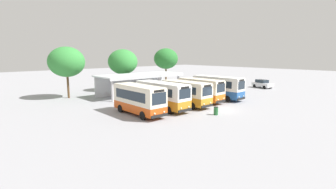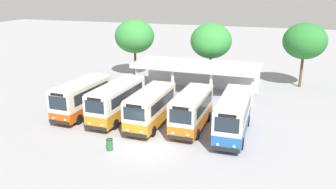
{
  "view_description": "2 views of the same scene",
  "coord_description": "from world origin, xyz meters",
  "px_view_note": "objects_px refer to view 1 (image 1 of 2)",
  "views": [
    {
      "loc": [
        -24.09,
        -17.13,
        6.61
      ],
      "look_at": [
        -1.82,
        6.85,
        1.23
      ],
      "focal_mm": 26.38,
      "sensor_mm": 36.0,
      "label": 1
    },
    {
      "loc": [
        9.51,
        -21.93,
        11.59
      ],
      "look_at": [
        -0.92,
        8.03,
        1.76
      ],
      "focal_mm": 36.62,
      "sensor_mm": 36.0,
      "label": 2
    }
  ],
  "objects_px": {
    "waiting_chair_second_from_end": "(143,92)",
    "litter_bin_apron": "(216,111)",
    "parked_car_flank": "(262,84)",
    "city_bus_fourth_amber": "(201,89)",
    "city_bus_fifth_blue": "(218,87)",
    "city_bus_second_in_row": "(162,95)",
    "city_bus_nearest_orange": "(139,98)",
    "city_bus_middle_cream": "(186,92)",
    "waiting_chair_middle_seat": "(146,92)",
    "waiting_chair_end_by_column": "(140,92)"
  },
  "relations": [
    {
      "from": "waiting_chair_second_from_end",
      "to": "litter_bin_apron",
      "type": "relative_size",
      "value": 0.96
    },
    {
      "from": "parked_car_flank",
      "to": "waiting_chair_second_from_end",
      "type": "distance_m",
      "value": 24.36
    },
    {
      "from": "city_bus_fourth_amber",
      "to": "parked_car_flank",
      "type": "relative_size",
      "value": 1.53
    },
    {
      "from": "city_bus_fifth_blue",
      "to": "city_bus_second_in_row",
      "type": "bearing_deg",
      "value": 178.12
    },
    {
      "from": "city_bus_nearest_orange",
      "to": "city_bus_middle_cream",
      "type": "relative_size",
      "value": 1.02
    },
    {
      "from": "parked_car_flank",
      "to": "waiting_chair_second_from_end",
      "type": "bearing_deg",
      "value": 158.24
    },
    {
      "from": "city_bus_second_in_row",
      "to": "litter_bin_apron",
      "type": "bearing_deg",
      "value": -67.98
    },
    {
      "from": "city_bus_fifth_blue",
      "to": "waiting_chair_middle_seat",
      "type": "xyz_separation_m",
      "value": [
        -5.49,
        10.16,
        -1.31
      ]
    },
    {
      "from": "city_bus_second_in_row",
      "to": "parked_car_flank",
      "type": "xyz_separation_m",
      "value": [
        27.26,
        0.86,
        -0.98
      ]
    },
    {
      "from": "city_bus_second_in_row",
      "to": "city_bus_middle_cream",
      "type": "height_order",
      "value": "city_bus_second_in_row"
    },
    {
      "from": "city_bus_second_in_row",
      "to": "city_bus_middle_cream",
      "type": "distance_m",
      "value": 3.62
    },
    {
      "from": "city_bus_fifth_blue",
      "to": "waiting_chair_end_by_column",
      "type": "relative_size",
      "value": 9.26
    },
    {
      "from": "waiting_chair_second_from_end",
      "to": "litter_bin_apron",
      "type": "height_order",
      "value": "litter_bin_apron"
    },
    {
      "from": "city_bus_middle_cream",
      "to": "city_bus_fifth_blue",
      "type": "distance_m",
      "value": 7.16
    },
    {
      "from": "waiting_chair_end_by_column",
      "to": "litter_bin_apron",
      "type": "height_order",
      "value": "litter_bin_apron"
    },
    {
      "from": "city_bus_fourth_amber",
      "to": "waiting_chair_second_from_end",
      "type": "bearing_deg",
      "value": 104.15
    },
    {
      "from": "city_bus_fourth_amber",
      "to": "city_bus_middle_cream",
      "type": "bearing_deg",
      "value": -172.52
    },
    {
      "from": "city_bus_fifth_blue",
      "to": "parked_car_flank",
      "type": "xyz_separation_m",
      "value": [
        16.53,
        1.21,
        -1.01
      ]
    },
    {
      "from": "city_bus_second_in_row",
      "to": "parked_car_flank",
      "type": "bearing_deg",
      "value": 1.8
    },
    {
      "from": "waiting_chair_middle_seat",
      "to": "city_bus_fifth_blue",
      "type": "bearing_deg",
      "value": -61.61
    },
    {
      "from": "city_bus_middle_cream",
      "to": "parked_car_flank",
      "type": "xyz_separation_m",
      "value": [
        23.69,
        1.43,
        -0.92
      ]
    },
    {
      "from": "city_bus_fourth_amber",
      "to": "waiting_chair_end_by_column",
      "type": "xyz_separation_m",
      "value": [
        -3.12,
        9.98,
        -1.24
      ]
    },
    {
      "from": "city_bus_middle_cream",
      "to": "parked_car_flank",
      "type": "bearing_deg",
      "value": 3.45
    },
    {
      "from": "city_bus_nearest_orange",
      "to": "waiting_chair_middle_seat",
      "type": "bearing_deg",
      "value": 48.74
    },
    {
      "from": "city_bus_fifth_blue",
      "to": "litter_bin_apron",
      "type": "bearing_deg",
      "value": -144.92
    },
    {
      "from": "city_bus_middle_cream",
      "to": "waiting_chair_middle_seat",
      "type": "bearing_deg",
      "value": 80.9
    },
    {
      "from": "waiting_chair_end_by_column",
      "to": "waiting_chair_second_from_end",
      "type": "distance_m",
      "value": 0.6
    },
    {
      "from": "city_bus_second_in_row",
      "to": "waiting_chair_end_by_column",
      "type": "distance_m",
      "value": 10.75
    },
    {
      "from": "city_bus_middle_cream",
      "to": "waiting_chair_middle_seat",
      "type": "xyz_separation_m",
      "value": [
        1.66,
        10.38,
        -1.23
      ]
    },
    {
      "from": "waiting_chair_middle_seat",
      "to": "waiting_chair_end_by_column",
      "type": "bearing_deg",
      "value": 176.85
    },
    {
      "from": "city_bus_nearest_orange",
      "to": "waiting_chair_middle_seat",
      "type": "distance_m",
      "value": 13.43
    },
    {
      "from": "city_bus_second_in_row",
      "to": "city_bus_fourth_amber",
      "type": "xyz_separation_m",
      "value": [
        7.16,
        -0.1,
        -0.04
      ]
    },
    {
      "from": "city_bus_second_in_row",
      "to": "litter_bin_apron",
      "type": "xyz_separation_m",
      "value": [
        2.49,
        -6.14,
        -1.35
      ]
    },
    {
      "from": "city_bus_nearest_orange",
      "to": "waiting_chair_middle_seat",
      "type": "relative_size",
      "value": 8.41
    },
    {
      "from": "city_bus_nearest_orange",
      "to": "city_bus_second_in_row",
      "type": "distance_m",
      "value": 3.59
    },
    {
      "from": "parked_car_flank",
      "to": "city_bus_nearest_orange",
      "type": "bearing_deg",
      "value": -177.96
    },
    {
      "from": "city_bus_fifth_blue",
      "to": "waiting_chair_end_by_column",
      "type": "height_order",
      "value": "city_bus_fifth_blue"
    },
    {
      "from": "waiting_chair_end_by_column",
      "to": "city_bus_middle_cream",
      "type": "bearing_deg",
      "value": -92.49
    },
    {
      "from": "city_bus_second_in_row",
      "to": "litter_bin_apron",
      "type": "distance_m",
      "value": 6.76
    },
    {
      "from": "city_bus_fourth_amber",
      "to": "waiting_chair_middle_seat",
      "type": "height_order",
      "value": "city_bus_fourth_amber"
    },
    {
      "from": "parked_car_flank",
      "to": "city_bus_fifth_blue",
      "type": "bearing_deg",
      "value": -175.82
    },
    {
      "from": "parked_car_flank",
      "to": "waiting_chair_end_by_column",
      "type": "relative_size",
      "value": 5.19
    },
    {
      "from": "city_bus_nearest_orange",
      "to": "city_bus_second_in_row",
      "type": "xyz_separation_m",
      "value": [
        3.58,
        0.24,
        0.0
      ]
    },
    {
      "from": "city_bus_middle_cream",
      "to": "waiting_chair_end_by_column",
      "type": "bearing_deg",
      "value": 87.51
    },
    {
      "from": "city_bus_fourth_amber",
      "to": "city_bus_nearest_orange",
      "type": "bearing_deg",
      "value": -179.26
    },
    {
      "from": "city_bus_fifth_blue",
      "to": "litter_bin_apron",
      "type": "xyz_separation_m",
      "value": [
        -8.25,
        -5.79,
        -1.38
      ]
    },
    {
      "from": "city_bus_nearest_orange",
      "to": "parked_car_flank",
      "type": "bearing_deg",
      "value": 2.04
    },
    {
      "from": "city_bus_middle_cream",
      "to": "litter_bin_apron",
      "type": "relative_size",
      "value": 7.9
    },
    {
      "from": "city_bus_second_in_row",
      "to": "parked_car_flank",
      "type": "relative_size",
      "value": 1.76
    },
    {
      "from": "city_bus_second_in_row",
      "to": "city_bus_fifth_blue",
      "type": "height_order",
      "value": "city_bus_fifth_blue"
    }
  ]
}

